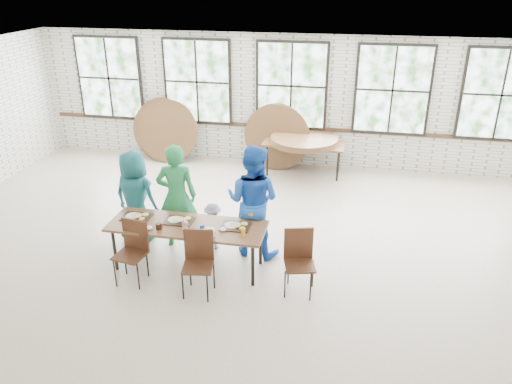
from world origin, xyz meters
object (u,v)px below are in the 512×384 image
(chair_near_left, at_px, (133,246))
(storage_table, at_px, (304,145))
(chair_near_right, at_px, (198,257))
(dining_table, at_px, (187,228))

(chair_near_left, height_order, storage_table, chair_near_left)
(chair_near_left, relative_size, chair_near_right, 1.00)
(dining_table, height_order, chair_near_right, chair_near_right)
(dining_table, bearing_deg, chair_near_left, -145.85)
(chair_near_left, height_order, chair_near_right, same)
(chair_near_right, xyz_separation_m, storage_table, (0.97, 4.77, 0.13))
(chair_near_left, xyz_separation_m, chair_near_right, (1.04, -0.09, 0.00))
(chair_near_right, bearing_deg, dining_table, 112.99)
(chair_near_right, height_order, storage_table, chair_near_right)
(dining_table, relative_size, chair_near_right, 2.53)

